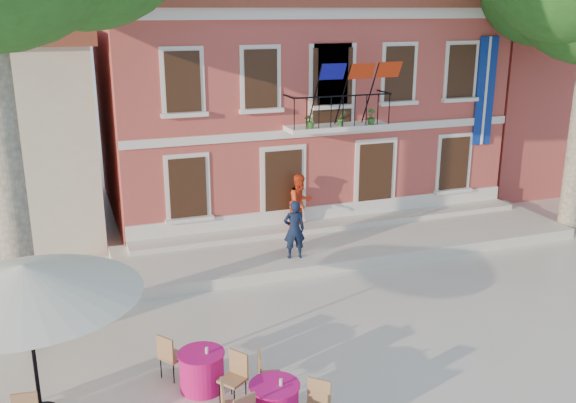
{
  "coord_description": "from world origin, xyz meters",
  "views": [
    {
      "loc": [
        -6.01,
        -12.2,
        6.99
      ],
      "look_at": [
        -0.34,
        3.5,
        1.94
      ],
      "focal_mm": 40.0,
      "sensor_mm": 36.0,
      "label": 1
    }
  ],
  "objects_px": {
    "patio_umbrella": "(24,281)",
    "pedestrian_navy": "(294,229)",
    "cafe_table_3": "(202,369)",
    "pedestrian_orange": "(300,203)",
    "cafe_table_1": "(275,402)"
  },
  "relations": [
    {
      "from": "cafe_table_1",
      "to": "cafe_table_3",
      "type": "height_order",
      "value": "same"
    },
    {
      "from": "pedestrian_navy",
      "to": "cafe_table_3",
      "type": "relative_size",
      "value": 0.92
    },
    {
      "from": "cafe_table_1",
      "to": "cafe_table_3",
      "type": "distance_m",
      "value": 1.77
    },
    {
      "from": "pedestrian_orange",
      "to": "cafe_table_1",
      "type": "bearing_deg",
      "value": -131.41
    },
    {
      "from": "pedestrian_navy",
      "to": "pedestrian_orange",
      "type": "bearing_deg",
      "value": -107.01
    },
    {
      "from": "pedestrian_navy",
      "to": "cafe_table_1",
      "type": "xyz_separation_m",
      "value": [
        -2.78,
        -6.5,
        -0.7
      ]
    },
    {
      "from": "cafe_table_3",
      "to": "pedestrian_orange",
      "type": "bearing_deg",
      "value": 56.43
    },
    {
      "from": "pedestrian_orange",
      "to": "cafe_table_3",
      "type": "relative_size",
      "value": 1.01
    },
    {
      "from": "pedestrian_navy",
      "to": "pedestrian_orange",
      "type": "relative_size",
      "value": 0.92
    },
    {
      "from": "cafe_table_3",
      "to": "patio_umbrella",
      "type": "bearing_deg",
      "value": 176.9
    },
    {
      "from": "patio_umbrella",
      "to": "cafe_table_3",
      "type": "distance_m",
      "value": 3.64
    },
    {
      "from": "pedestrian_orange",
      "to": "cafe_table_1",
      "type": "xyz_separation_m",
      "value": [
        -3.76,
        -8.59,
        -0.78
      ]
    },
    {
      "from": "cafe_table_1",
      "to": "cafe_table_3",
      "type": "bearing_deg",
      "value": 122.89
    },
    {
      "from": "cafe_table_3",
      "to": "pedestrian_navy",
      "type": "bearing_deg",
      "value": 53.32
    },
    {
      "from": "patio_umbrella",
      "to": "pedestrian_navy",
      "type": "distance_m",
      "value": 8.36
    }
  ]
}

